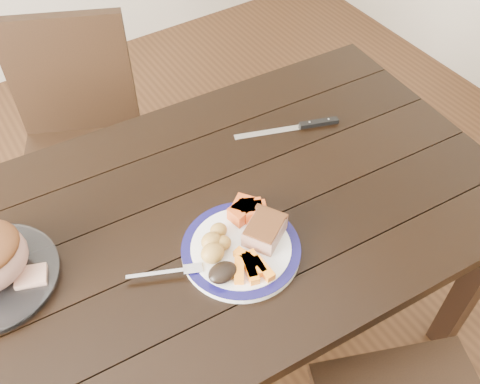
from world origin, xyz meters
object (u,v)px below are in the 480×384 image
dining_table (211,234)px  chair_far (80,135)px  fork (171,272)px  pork_slice (265,231)px  dinner_plate (241,250)px  carving_knife (306,125)px

dining_table → chair_far: bearing=99.3°
fork → pork_slice: bearing=15.9°
chair_far → pork_slice: bearing=126.4°
dining_table → chair_far: 0.75m
dining_table → dinner_plate: (0.00, -0.15, 0.10)m
chair_far → fork: 0.89m
fork → dinner_plate: bearing=14.8°
dining_table → pork_slice: pork_slice is taller
dinner_plate → pork_slice: (0.06, -0.01, 0.03)m
dining_table → pork_slice: (0.07, -0.15, 0.13)m
dining_table → fork: (-0.17, -0.12, 0.11)m
dinner_plate → carving_knife: size_ratio=0.94×
dining_table → chair_far: chair_far is taller
chair_far → pork_slice: size_ratio=9.42×
pork_slice → dinner_plate: bearing=175.2°
dinner_plate → fork: (-0.18, 0.03, 0.01)m
dining_table → chair_far: size_ratio=1.78×
dinner_plate → pork_slice: bearing=-4.8°
fork → carving_knife: 0.64m
chair_far → fork: bearing=110.9°
dinner_plate → carving_knife: dinner_plate is taller
dining_table → fork: size_ratio=9.73×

